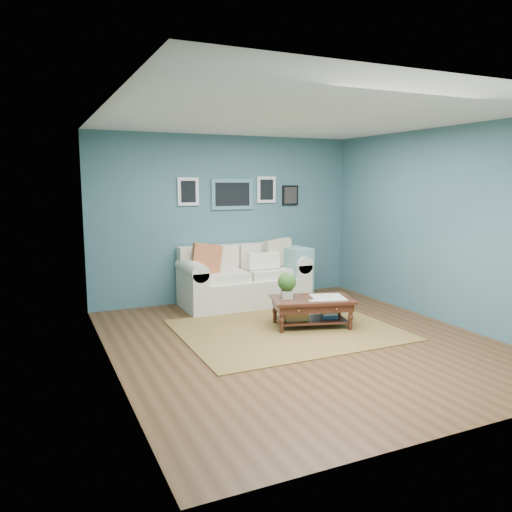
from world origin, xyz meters
TOP-DOWN VIEW (x-y plane):
  - room_shell at (0.00, 0.06)m, footprint 5.00×5.02m
  - area_rug at (0.07, 0.47)m, footprint 2.78×2.23m
  - loveseat at (0.18, 2.03)m, footprint 2.04×0.93m
  - coffee_table at (0.39, 0.50)m, footprint 1.20×0.90m

SIDE VIEW (x-z plane):
  - area_rug at x=0.07m, z-range 0.00..0.01m
  - coffee_table at x=0.39m, z-range -0.04..0.71m
  - loveseat at x=0.18m, z-range -0.10..0.95m
  - room_shell at x=0.00m, z-range 0.01..2.71m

